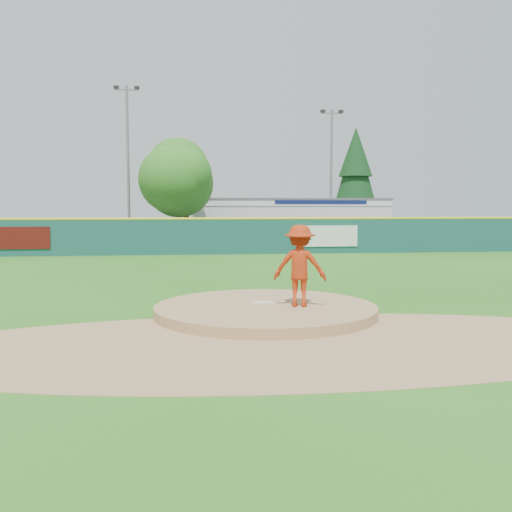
{
  "coord_description": "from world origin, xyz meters",
  "views": [
    {
      "loc": [
        -1.89,
        -13.84,
        2.7
      ],
      "look_at": [
        0.0,
        2.0,
        1.3
      ],
      "focal_mm": 40.0,
      "sensor_mm": 36.0,
      "label": 1
    }
  ],
  "objects": [
    {
      "name": "light_pole_left",
      "position": [
        -6.0,
        27.0,
        6.05
      ],
      "size": [
        1.75,
        0.25,
        11.0
      ],
      "color": "gray",
      "rests_on": "ground"
    },
    {
      "name": "pitchers_mound",
      "position": [
        0.0,
        0.0,
        0.0
      ],
      "size": [
        5.5,
        5.5,
        0.5
      ],
      "primitive_type": "cylinder",
      "color": "#9E774C",
      "rests_on": "ground"
    },
    {
      "name": "conifer_tree",
      "position": [
        13.0,
        36.0,
        5.54
      ],
      "size": [
        4.4,
        4.4,
        9.5
      ],
      "color": "#382314",
      "rests_on": "ground"
    },
    {
      "name": "pool_building_grp",
      "position": [
        6.0,
        31.99,
        1.66
      ],
      "size": [
        15.2,
        8.2,
        3.31
      ],
      "color": "silver",
      "rests_on": "ground"
    },
    {
      "name": "deciduous_tree",
      "position": [
        -2.0,
        25.0,
        4.55
      ],
      "size": [
        5.6,
        5.6,
        7.36
      ],
      "color": "#382314",
      "rests_on": "ground"
    },
    {
      "name": "playground_slide",
      "position": [
        -11.87,
        22.94,
        0.88
      ],
      "size": [
        1.12,
        3.14,
        1.73
      ],
      "color": "blue",
      "rests_on": "ground"
    },
    {
      "name": "van",
      "position": [
        -4.43,
        22.78,
        0.79
      ],
      "size": [
        5.97,
        3.79,
        1.53
      ],
      "primitive_type": "imported",
      "rotation": [
        0.0,
        0.0,
        1.33
      ],
      "color": "silver",
      "rests_on": "parking_lot"
    },
    {
      "name": "light_pole_right",
      "position": [
        9.0,
        29.0,
        5.54
      ],
      "size": [
        1.75,
        0.25,
        10.0
      ],
      "color": "gray",
      "rests_on": "ground"
    },
    {
      "name": "pitcher",
      "position": [
        0.81,
        -0.25,
        1.25
      ],
      "size": [
        1.44,
        1.07,
        1.99
      ],
      "primitive_type": "imported",
      "rotation": [
        0.0,
        0.0,
        2.86
      ],
      "color": "#A92D0E",
      "rests_on": "pitchers_mound"
    },
    {
      "name": "pitching_rubber",
      "position": [
        0.0,
        0.3,
        0.27
      ],
      "size": [
        0.6,
        0.15,
        0.04
      ],
      "primitive_type": "cube",
      "color": "white",
      "rests_on": "pitchers_mound"
    },
    {
      "name": "fence_banners",
      "position": [
        -2.56,
        17.92,
        1.0
      ],
      "size": [
        20.65,
        0.04,
        1.2
      ],
      "color": "#500F0B",
      "rests_on": "ground"
    },
    {
      "name": "parking_lot",
      "position": [
        0.0,
        27.0,
        0.01
      ],
      "size": [
        44.0,
        16.0,
        0.02
      ],
      "primitive_type": "cube",
      "color": "#38383A",
      "rests_on": "ground"
    },
    {
      "name": "infield_dirt_arc",
      "position": [
        0.0,
        -3.0,
        0.01
      ],
      "size": [
        15.4,
        15.4,
        0.01
      ],
      "primitive_type": "cylinder",
      "color": "#9E774C",
      "rests_on": "ground"
    },
    {
      "name": "outfield_fence",
      "position": [
        0.0,
        18.0,
        1.09
      ],
      "size": [
        40.0,
        0.14,
        2.07
      ],
      "color": "#164843",
      "rests_on": "ground"
    },
    {
      "name": "ground",
      "position": [
        0.0,
        0.0,
        0.0
      ],
      "size": [
        120.0,
        120.0,
        0.0
      ],
      "primitive_type": "plane",
      "color": "#286B19",
      "rests_on": "ground"
    }
  ]
}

